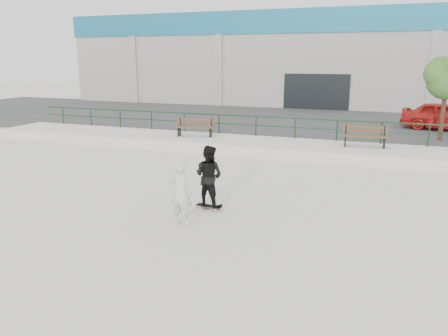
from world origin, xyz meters
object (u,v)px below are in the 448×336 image
at_px(tree, 448,75).
at_px(seated_skater, 181,192).
at_px(skateboard, 209,206).
at_px(red_car, 445,116).
at_px(bench_left, 195,127).
at_px(bench_right, 365,136).
at_px(standing_skater, 209,176).

height_order(tree, seated_skater, tree).
height_order(tree, skateboard, tree).
bearing_deg(red_car, bench_left, 130.36).
relative_size(tree, red_car, 0.92).
relative_size(bench_right, standing_skater, 1.11).
bearing_deg(skateboard, seated_skater, -91.83).
relative_size(tree, standing_skater, 2.25).
bearing_deg(skateboard, bench_left, 122.21).
height_order(bench_left, seated_skater, seated_skater).
distance_m(bench_left, skateboard, 9.73).
xyz_separation_m(bench_right, standing_skater, (-3.95, -8.83, 0.05)).
distance_m(bench_right, tree, 5.20).
distance_m(bench_left, standing_skater, 9.69).
bearing_deg(bench_right, tree, 37.09).
distance_m(bench_left, red_car, 13.76).
bearing_deg(bench_left, tree, 3.02).
xyz_separation_m(tree, seated_skater, (-7.54, -13.22, -2.67)).
xyz_separation_m(bench_left, red_car, (12.11, 6.52, 0.32)).
height_order(tree, red_car, tree).
distance_m(tree, skateboard, 14.31).
relative_size(red_car, standing_skater, 2.46).
bearing_deg(seated_skater, red_car, -111.65).
relative_size(bench_left, tree, 0.50).
relative_size(skateboard, seated_skater, 0.44).
bearing_deg(red_car, seated_skater, 166.32).
bearing_deg(tree, bench_right, -138.99).
bearing_deg(red_car, standing_skater, 164.82).
bearing_deg(standing_skater, bench_right, -103.62).
distance_m(red_car, seated_skater, 18.50).
bearing_deg(bench_left, bench_right, -10.94).
height_order(bench_left, skateboard, bench_left).
relative_size(bench_right, skateboard, 2.55).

